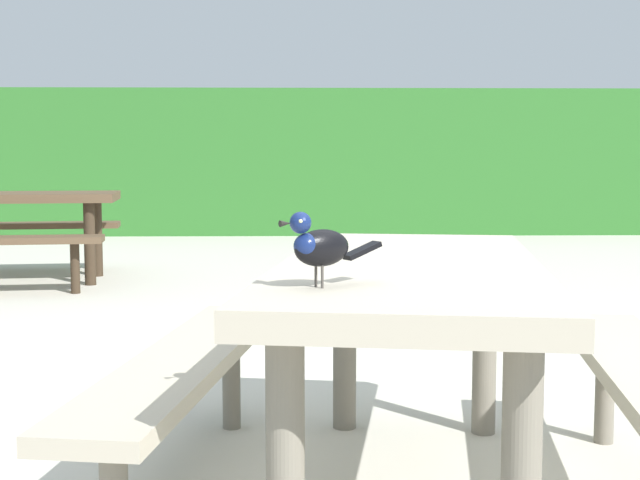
{
  "coord_description": "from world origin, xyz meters",
  "views": [
    {
      "loc": [
        -0.55,
        -2.76,
        1.06
      ],
      "look_at": [
        -0.49,
        -0.49,
        0.84
      ],
      "focal_mm": 50.09,
      "sensor_mm": 36.0,
      "label": 1
    }
  ],
  "objects": [
    {
      "name": "bird_grackle",
      "position": [
        -0.5,
        -0.64,
        0.84
      ],
      "size": [
        0.26,
        0.17,
        0.18
      ],
      "color": "black",
      "rests_on": "picnic_table_foreground"
    },
    {
      "name": "picnic_table_foreground",
      "position": [
        -0.21,
        -0.12,
        0.56
      ],
      "size": [
        1.92,
        1.94,
        0.74
      ],
      "color": "#B2A893",
      "rests_on": "ground"
    },
    {
      "name": "picnic_table_mid_left",
      "position": [
        -2.95,
        4.64,
        0.56
      ],
      "size": [
        1.88,
        1.86,
        0.74
      ],
      "color": "brown",
      "rests_on": "ground"
    },
    {
      "name": "hedge_wall",
      "position": [
        0.0,
        9.83,
        0.95
      ],
      "size": [
        28.0,
        2.23,
        1.9
      ],
      "primitive_type": "cube",
      "color": "#2D6B28",
      "rests_on": "ground"
    }
  ]
}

